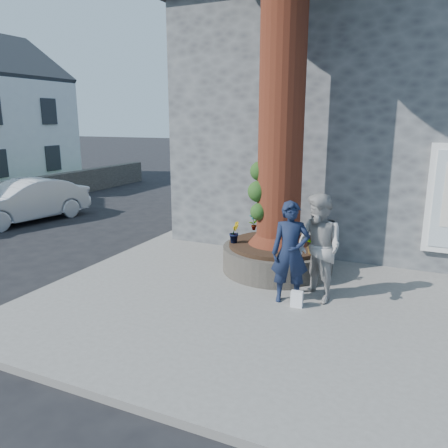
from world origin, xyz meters
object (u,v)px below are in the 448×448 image
at_px(woman, 318,248).
at_px(planter, 277,257).
at_px(car_silver, 24,201).
at_px(man, 290,252).

bearing_deg(woman, planter, 170.82).
xyz_separation_m(planter, woman, (1.11, -1.21, 0.66)).
bearing_deg(woman, car_silver, -156.44).
height_order(man, car_silver, man).
relative_size(planter, woman, 1.21).
height_order(man, woman, woman).
xyz_separation_m(woman, car_silver, (-10.06, 2.64, -0.39)).
xyz_separation_m(planter, man, (0.68, -1.47, 0.60)).
height_order(woman, car_silver, woman).
bearing_deg(woman, man, -109.98).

